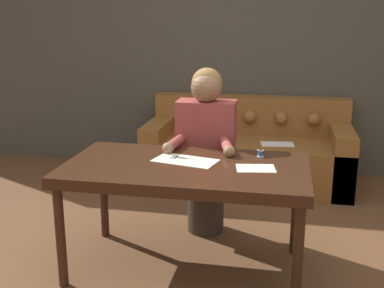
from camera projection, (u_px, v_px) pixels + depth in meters
The scene contains 9 objects.
ground_plane at pixel (208, 269), 3.19m from camera, with size 16.00×16.00×0.00m, color brown.
wall_back at pixel (243, 47), 4.97m from camera, with size 8.00×0.06×2.60m.
dining_table at pixel (186, 175), 3.03m from camera, with size 1.53×0.84×0.72m.
couch at pixel (247, 152), 4.80m from camera, with size 1.98×0.87×0.82m.
person at pixel (206, 149), 3.59m from camera, with size 0.50×0.57×1.26m.
pattern_paper_main at pixel (185, 160), 3.09m from camera, with size 0.44×0.30×0.00m.
pattern_paper_offcut at pixel (256, 168), 2.93m from camera, with size 0.26×0.20×0.00m.
scissors at pixel (183, 158), 3.13m from camera, with size 0.25×0.11×0.01m.
thread_spool at pixel (260, 153), 3.18m from camera, with size 0.04×0.04×0.05m.
Camera 1 is at (0.44, -2.83, 1.63)m, focal length 45.00 mm.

